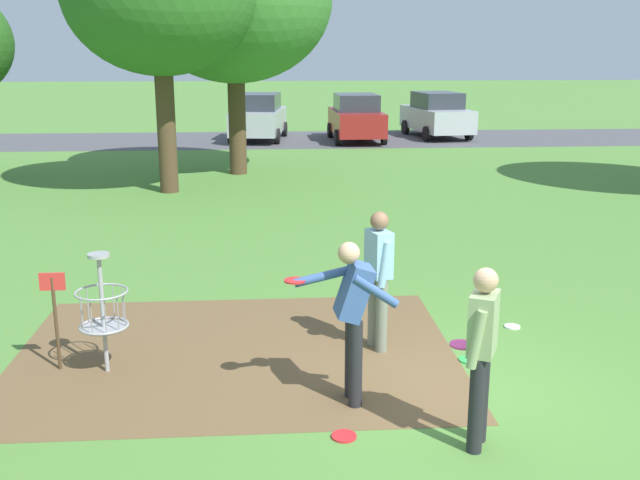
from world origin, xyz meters
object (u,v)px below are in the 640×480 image
(player_waiting_left, at_px, (481,348))
(frisbee_near_basket, at_px, (344,436))
(player_throwing, at_px, (352,311))
(parked_car_center_right, at_px, (437,115))
(disc_golf_basket, at_px, (97,308))
(parked_car_center_left, at_px, (356,118))
(frisbee_far_right, at_px, (512,327))
(player_waiting_right, at_px, (378,272))
(frisbee_scattered_a, at_px, (469,360))
(parked_car_leftmost, at_px, (259,117))

(player_waiting_left, relative_size, frisbee_near_basket, 7.13)
(player_throwing, xyz_separation_m, parked_car_center_right, (6.20, 23.36, -0.06))
(disc_golf_basket, distance_m, frisbee_near_basket, 3.17)
(player_waiting_left, xyz_separation_m, parked_car_center_left, (1.67, 23.26, -0.05))
(frisbee_far_right, relative_size, parked_car_center_left, 0.05)
(player_waiting_left, bearing_deg, parked_car_center_left, 85.88)
(disc_golf_basket, xyz_separation_m, frisbee_near_basket, (2.59, -1.67, -0.74))
(player_waiting_right, height_order, frisbee_scattered_a, player_waiting_right)
(frisbee_near_basket, bearing_deg, player_waiting_right, 73.50)
(frisbee_near_basket, xyz_separation_m, frisbee_scattered_a, (1.65, 1.65, 0.00))
(frisbee_scattered_a, bearing_deg, player_waiting_right, 156.22)
(frisbee_far_right, relative_size, frisbee_scattered_a, 0.87)
(player_waiting_left, distance_m, frisbee_scattered_a, 2.16)
(player_throwing, bearing_deg, disc_golf_basket, 161.22)
(disc_golf_basket, bearing_deg, parked_car_center_right, 68.25)
(player_waiting_right, relative_size, parked_car_leftmost, 0.39)
(player_throwing, height_order, frisbee_far_right, player_throwing)
(parked_car_leftmost, xyz_separation_m, parked_car_center_left, (3.86, -0.64, 0.00))
(frisbee_near_basket, height_order, frisbee_scattered_a, same)
(disc_golf_basket, xyz_separation_m, player_throwing, (2.74, -0.93, 0.23))
(player_waiting_left, bearing_deg, frisbee_far_right, 65.74)
(frisbee_scattered_a, relative_size, parked_car_center_right, 0.05)
(disc_golf_basket, distance_m, player_waiting_left, 4.24)
(frisbee_far_right, xyz_separation_m, parked_car_center_left, (0.37, 20.36, 0.91))
(player_waiting_right, xyz_separation_m, parked_car_center_left, (2.25, 20.92, -0.05))
(disc_golf_basket, height_order, frisbee_scattered_a, disc_golf_basket)
(frisbee_scattered_a, distance_m, parked_car_leftmost, 22.19)
(parked_car_leftmost, bearing_deg, frisbee_near_basket, -87.62)
(frisbee_near_basket, bearing_deg, parked_car_leftmost, 92.38)
(frisbee_near_basket, relative_size, frisbee_far_right, 1.16)
(player_waiting_left, bearing_deg, parked_car_center_right, 78.03)
(player_throwing, bearing_deg, frisbee_scattered_a, 31.42)
(disc_golf_basket, bearing_deg, parked_car_center_left, 75.65)
(player_waiting_left, xyz_separation_m, frisbee_scattered_a, (0.45, 1.88, -0.96))
(frisbee_scattered_a, height_order, parked_car_center_left, parked_car_center_left)
(parked_car_leftmost, distance_m, parked_car_center_right, 7.36)
(player_throwing, relative_size, parked_car_leftmost, 0.39)
(parked_car_center_left, xyz_separation_m, parked_car_center_right, (3.48, 1.07, 0.00))
(player_throwing, height_order, frisbee_scattered_a, player_throwing)
(player_throwing, relative_size, frisbee_scattered_a, 7.17)
(frisbee_far_right, bearing_deg, player_throwing, -140.67)
(parked_car_center_right, bearing_deg, disc_golf_basket, -111.75)
(disc_golf_basket, height_order, player_throwing, player_throwing)
(parked_car_center_right, bearing_deg, frisbee_scattered_a, -101.85)
(player_waiting_right, distance_m, parked_car_center_right, 22.73)
(player_waiting_left, relative_size, player_waiting_right, 1.00)
(parked_car_leftmost, height_order, parked_car_center_left, same)
(frisbee_far_right, distance_m, frisbee_scattered_a, 1.33)
(player_waiting_right, xyz_separation_m, frisbee_scattered_a, (1.03, -0.45, -0.96))
(disc_golf_basket, distance_m, parked_car_leftmost, 22.06)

